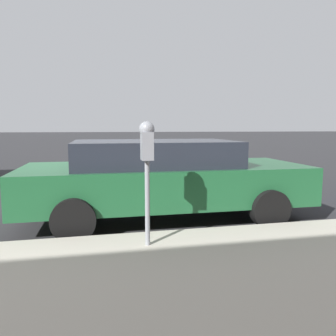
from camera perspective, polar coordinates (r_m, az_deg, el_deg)
name	(u,v)px	position (r m, az deg, el deg)	size (l,w,h in m)	color
ground_plane	(96,208)	(6.87, -12.44, -6.83)	(220.00, 220.00, 0.00)	#2B2B2D
parking_meter	(147,152)	(4.01, -3.69, 2.88)	(0.21, 0.19, 1.55)	gray
car_green	(163,177)	(5.85, -0.91, -1.51)	(2.18, 4.95, 1.40)	#1E5B33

